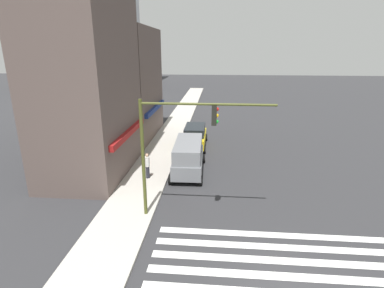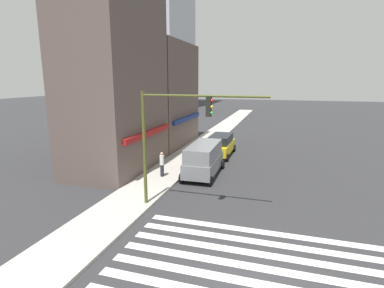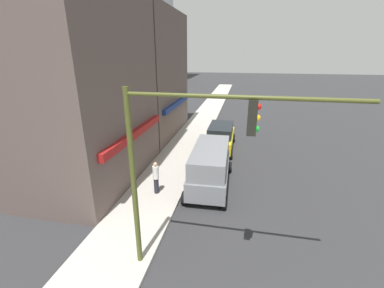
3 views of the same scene
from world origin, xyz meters
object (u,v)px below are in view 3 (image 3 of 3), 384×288
at_px(traffic_signal, 182,153).
at_px(van_grey, 210,166).
at_px(suv_yellow, 221,136).
at_px(pedestrian_white_shirt, 156,177).

height_order(traffic_signal, van_grey, traffic_signal).
bearing_deg(van_grey, suv_yellow, -1.62).
xyz_separation_m(traffic_signal, van_grey, (6.15, -0.10, -3.15)).
bearing_deg(traffic_signal, suv_yellow, -0.44).
xyz_separation_m(van_grey, suv_yellow, (6.18, 0.00, -0.25)).
distance_m(suv_yellow, pedestrian_white_shirt, 8.17).
height_order(traffic_signal, suv_yellow, traffic_signal).
bearing_deg(suv_yellow, van_grey, -179.80).
bearing_deg(van_grey, pedestrian_white_shirt, 118.72).
relative_size(traffic_signal, pedestrian_white_shirt, 3.69).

